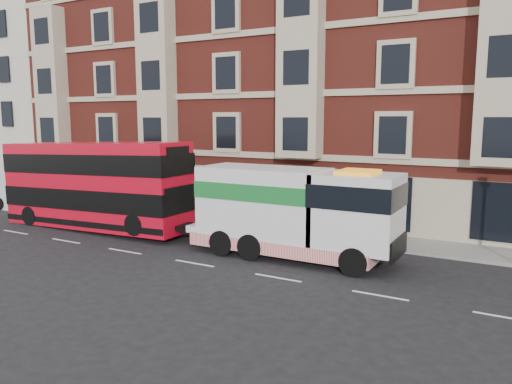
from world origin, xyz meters
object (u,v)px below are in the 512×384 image
(double_decker_bus, at_px, (94,184))
(box_van, at_px, (31,188))
(tow_truck, at_px, (290,211))
(pedestrian, at_px, (186,205))

(double_decker_bus, xyz_separation_m, box_van, (-8.41, 2.16, -1.12))
(tow_truck, xyz_separation_m, pedestrian, (-9.08, 4.42, -1.16))
(box_van, bearing_deg, double_decker_bus, -18.36)
(double_decker_bus, height_order, tow_truck, double_decker_bus)
(tow_truck, relative_size, pedestrian, 6.00)
(double_decker_bus, relative_size, tow_truck, 1.25)
(double_decker_bus, xyz_separation_m, tow_truck, (12.06, 0.00, -0.45))
(box_van, xyz_separation_m, pedestrian, (11.40, 2.25, -0.49))
(double_decker_bus, bearing_deg, box_van, 165.58)
(box_van, bearing_deg, pedestrian, 7.24)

